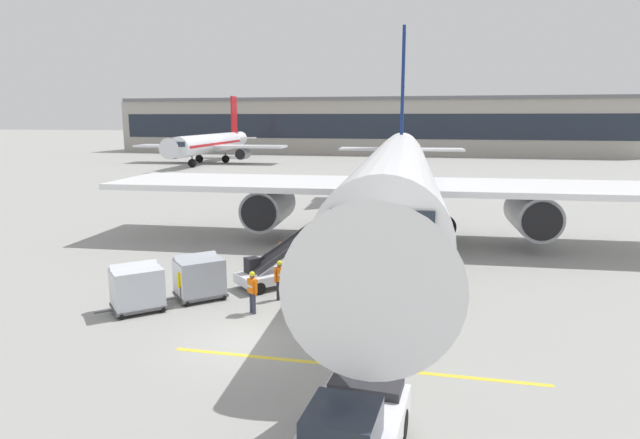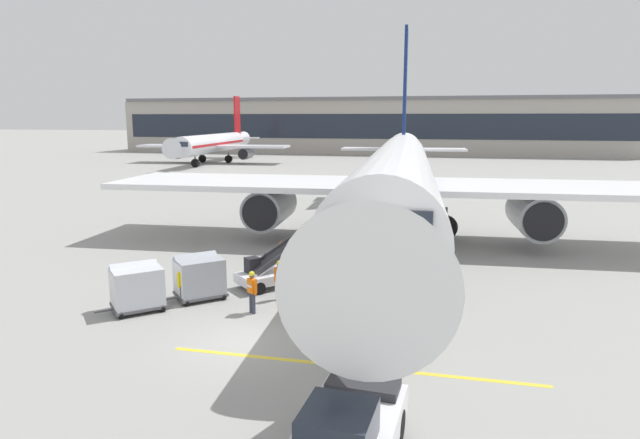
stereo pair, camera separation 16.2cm
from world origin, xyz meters
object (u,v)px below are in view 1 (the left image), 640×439
object	(u,v)px
baggage_cart_lead	(199,276)
ground_crew_wingwalker	(252,289)
pushback_tug	(350,435)
ground_crew_by_carts	(213,272)
parked_airplane	(397,178)
ground_crew_by_loader	(280,277)
distant_airplane	(210,144)
belt_loader	(278,266)
ground_crew_marshaller	(183,282)
safety_cone_engine_keepout	(280,246)
baggage_cart_second	(137,287)

from	to	relation	value
baggage_cart_lead	ground_crew_wingwalker	bearing A→B (deg)	-23.22
pushback_tug	ground_crew_by_carts	distance (m)	13.36
parked_airplane	ground_crew_by_loader	size ratio (longest dim) A/B	26.95
parked_airplane	ground_crew_by_carts	bearing A→B (deg)	-120.57
ground_crew_by_carts	distant_airplane	size ratio (longest dim) A/B	0.05
parked_airplane	ground_crew_by_loader	world-z (taller)	parked_airplane
belt_loader	baggage_cart_lead	size ratio (longest dim) A/B	1.84
pushback_tug	ground_crew_marshaller	xyz separation A→B (m)	(-8.50, 9.03, 0.17)
baggage_cart_lead	ground_crew_by_carts	size ratio (longest dim) A/B	1.46
parked_airplane	ground_crew_wingwalker	bearing A→B (deg)	-107.96
belt_loader	pushback_tug	distance (m)	13.69
parked_airplane	ground_crew_by_carts	distance (m)	14.34
baggage_cart_lead	ground_crew_marshaller	world-z (taller)	baggage_cart_lead
ground_crew_by_carts	safety_cone_engine_keepout	distance (m)	8.05
baggage_cart_lead	baggage_cart_second	size ratio (longest dim) A/B	1.00
ground_crew_marshaller	ground_crew_wingwalker	xyz separation A→B (m)	(3.14, -0.29, 0.00)
baggage_cart_second	parked_airplane	bearing A→B (deg)	57.91
parked_airplane	baggage_cart_second	world-z (taller)	parked_airplane
ground_crew_by_loader	baggage_cart_lead	bearing A→B (deg)	-170.49
baggage_cart_lead	ground_crew_by_carts	bearing A→B (deg)	69.28
ground_crew_by_carts	ground_crew_wingwalker	distance (m)	3.26
belt_loader	distant_airplane	world-z (taller)	distant_airplane
ground_crew_by_loader	distant_airplane	xyz separation A→B (m)	(-32.13, 66.07, 2.32)
belt_loader	safety_cone_engine_keepout	xyz separation A→B (m)	(-1.77, 6.19, -0.56)
pushback_tug	distant_airplane	distance (m)	85.07
belt_loader	baggage_cart_second	distance (m)	6.44
belt_loader	ground_crew_wingwalker	bearing A→B (deg)	-88.81
baggage_cart_lead	distant_airplane	distance (m)	72.59
pushback_tug	ground_crew_wingwalker	xyz separation A→B (m)	(-5.35, 8.74, 0.17)
parked_airplane	distant_airplane	world-z (taller)	parked_airplane
baggage_cart_second	ground_crew_by_loader	distance (m)	5.84
parked_airplane	belt_loader	world-z (taller)	parked_airplane
ground_crew_by_loader	ground_crew_by_carts	world-z (taller)	same
ground_crew_by_loader	ground_crew_marshaller	bearing A→B (deg)	-157.94
ground_crew_by_loader	distant_airplane	size ratio (longest dim) A/B	0.05
baggage_cart_lead	ground_crew_by_loader	distance (m)	3.50
belt_loader	safety_cone_engine_keepout	size ratio (longest dim) A/B	6.92
ground_crew_by_carts	pushback_tug	bearing A→B (deg)	-53.67
safety_cone_engine_keepout	distant_airplane	bearing A→B (deg)	117.17
ground_crew_by_loader	ground_crew_wingwalker	size ratio (longest dim) A/B	1.00
safety_cone_engine_keepout	belt_loader	bearing A→B (deg)	-74.07
pushback_tug	ground_crew_by_carts	size ratio (longest dim) A/B	2.61
distant_airplane	safety_cone_engine_keepout	bearing A→B (deg)	-62.83
belt_loader	baggage_cart_lead	xyz separation A→B (m)	(-2.78, -2.59, 0.11)
ground_crew_wingwalker	parked_airplane	bearing A→B (deg)	72.04
ground_crew_by_carts	distant_airplane	bearing A→B (deg)	113.75
baggage_cart_second	safety_cone_engine_keepout	xyz separation A→B (m)	(2.84, 10.69, -0.67)
pushback_tug	ground_crew_by_loader	distance (m)	11.57
pushback_tug	ground_crew_by_loader	size ratio (longest dim) A/B	2.61
pushback_tug	ground_crew_wingwalker	size ratio (longest dim) A/B	2.61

